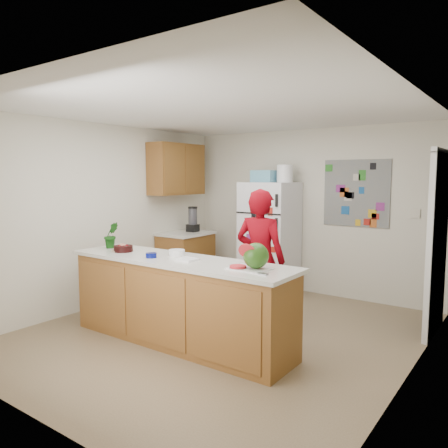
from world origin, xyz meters
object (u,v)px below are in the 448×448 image
Objects in this scene: refrigerator at (270,238)px; person at (260,260)px; watermelon at (256,256)px; cherry_bowl at (123,249)px.

person is at bearing -64.01° from refrigerator.
cherry_bowl is (-1.77, -0.04, -0.10)m from watermelon.
cherry_bowl is at bearing 28.88° from person.
cherry_bowl is (-0.56, -2.42, 0.11)m from refrigerator.
refrigerator is 2.67m from watermelon.
person is 7.62× the size of cherry_bowl.
watermelon is (1.21, -2.38, 0.20)m from refrigerator.
cherry_bowl is (-1.30, -0.91, 0.13)m from person.
refrigerator reaches higher than watermelon.
person is at bearing 118.44° from watermelon.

